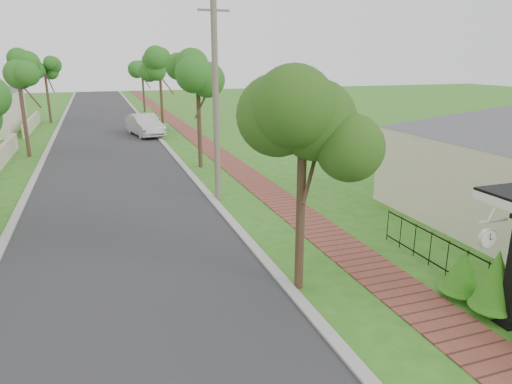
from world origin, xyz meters
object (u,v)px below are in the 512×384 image
parked_car_red (149,122)px  station_clock (488,237)px  utility_pole (216,104)px  near_tree (303,125)px  parked_car_white (145,125)px

parked_car_red → station_clock: size_ratio=5.59×
utility_pole → station_clock: bearing=-73.4°
parked_car_red → utility_pole: utility_pole is taller
near_tree → station_clock: (3.14, -2.63, -2.15)m
station_clock → parked_car_white: bearing=98.5°
parked_car_red → station_clock: bearing=-86.7°
parked_car_red → parked_car_white: parked_car_white is taller
utility_pole → station_clock: 11.23m
station_clock → utility_pole: bearing=106.6°
parked_car_red → parked_car_white: (-0.57, -2.50, 0.10)m
parked_car_red → station_clock: (3.66, -30.60, 1.25)m
parked_car_white → station_clock: station_clock is taller
parked_car_red → station_clock: 30.84m
parked_car_white → station_clock: bearing=-92.6°
parked_car_red → utility_pole: bearing=-92.1°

